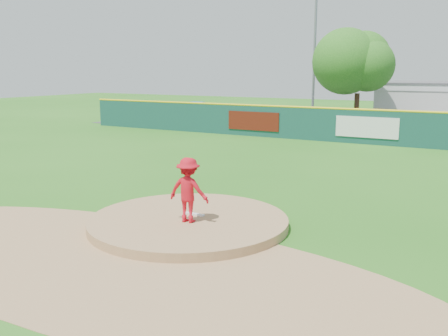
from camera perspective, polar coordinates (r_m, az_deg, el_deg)
The scene contains 12 objects.
ground at distance 13.94m, azimuth -4.06°, elevation -6.64°, with size 120.00×120.00×0.00m, color #286B19.
pitchers_mound at distance 13.94m, azimuth -4.06°, elevation -6.64°, with size 5.50×5.50×0.50m, color #9E774C.
pitching_rubber at distance 14.10m, azimuth -3.40°, elevation -5.28°, with size 0.60×0.15×0.04m, color white.
infield_dirt_arc at distance 11.70m, azimuth -12.30°, elevation -10.41°, with size 15.40×15.40×0.01m, color #9E774C.
parking_lot at distance 38.99m, azimuth 18.39°, elevation 4.35°, with size 44.00×16.00×0.02m, color #38383A.
pitcher at distance 13.28m, azimuth -4.08°, elevation -2.52°, with size 1.13×0.65×1.74m, color red.
van at distance 36.00m, azimuth 9.24°, elevation 5.34°, with size 2.23×4.83×1.34m, color silver.
fence_banners at distance 30.99m, azimuth 9.42°, elevation 4.99°, with size 10.88×0.04×1.20m.
playground_slide at distance 40.40m, azimuth -3.32°, elevation 6.34°, with size 1.10×3.11×1.71m.
outfield_fence at distance 30.14m, azimuth 15.15°, elevation 4.75°, with size 40.00×0.14×2.07m.
deciduous_tree at distance 37.25m, azimuth 15.14°, elevation 11.25°, with size 5.60×5.60×7.36m.
light_pole_left at distance 40.37m, azimuth 10.33°, elevation 13.54°, with size 1.75×0.25×11.00m.
Camera 1 is at (7.35, -11.05, 4.26)m, focal length 40.00 mm.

